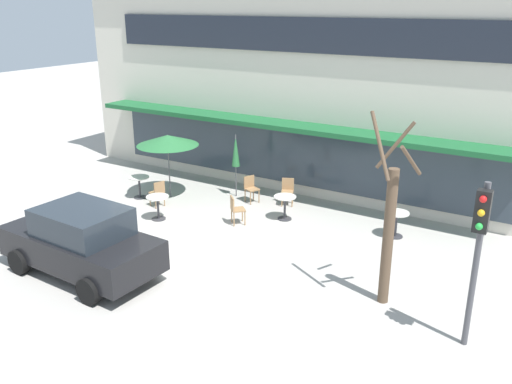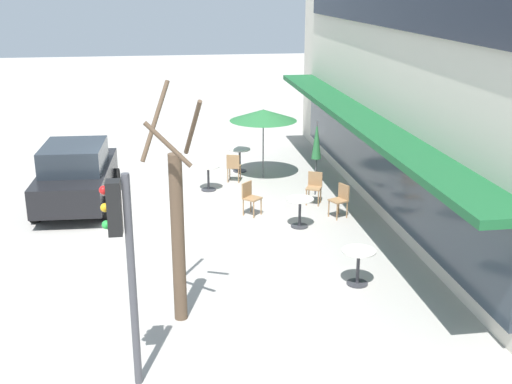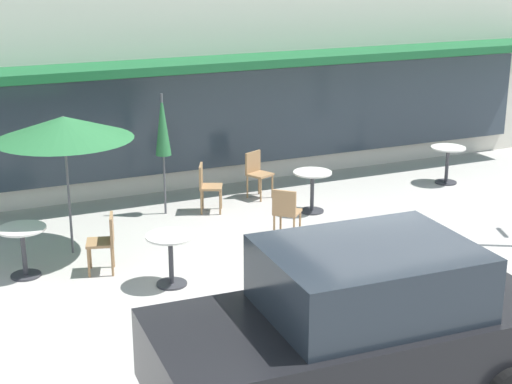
{
  "view_description": "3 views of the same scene",
  "coord_description": "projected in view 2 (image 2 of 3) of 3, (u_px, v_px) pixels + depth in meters",
  "views": [
    {
      "loc": [
        8.48,
        -10.16,
        6.45
      ],
      "look_at": [
        0.64,
        2.61,
        1.16
      ],
      "focal_mm": 38.0,
      "sensor_mm": 36.0,
      "label": 1
    },
    {
      "loc": [
        15.97,
        0.4,
        5.94
      ],
      "look_at": [
        0.5,
        2.66,
        0.81
      ],
      "focal_mm": 45.0,
      "sensor_mm": 36.0,
      "label": 2
    },
    {
      "loc": [
        -5.45,
        -8.28,
        4.62
      ],
      "look_at": [
        -0.58,
        2.62,
        0.89
      ],
      "focal_mm": 55.0,
      "sensor_mm": 36.0,
      "label": 3
    }
  ],
  "objects": [
    {
      "name": "cafe_chair_3",
      "position": [
        341.0,
        198.0,
        16.89
      ],
      "size": [
        0.53,
        0.53,
        0.89
      ],
      "color": "#9E754C",
      "rests_on": "ground"
    },
    {
      "name": "patio_umbrella_green_folded",
      "position": [
        263.0,
        115.0,
        19.84
      ],
      "size": [
        2.1,
        2.1,
        2.2
      ],
      "color": "#4C4C51",
      "rests_on": "ground"
    },
    {
      "name": "parked_sedan",
      "position": [
        76.0,
        175.0,
        17.69
      ],
      "size": [
        4.27,
        2.14,
        1.76
      ],
      "color": "black",
      "rests_on": "ground"
    },
    {
      "name": "cafe_chair_1",
      "position": [
        250.0,
        196.0,
        17.06
      ],
      "size": [
        0.57,
        0.57,
        0.89
      ],
      "color": "#9E754C",
      "rests_on": "ground"
    },
    {
      "name": "patio_umbrella_cream_folded",
      "position": [
        317.0,
        141.0,
        18.31
      ],
      "size": [
        0.28,
        0.28,
        2.2
      ],
      "color": "#4C4C51",
      "rests_on": "ground"
    },
    {
      "name": "cafe_table_mid_patio",
      "position": [
        208.0,
        174.0,
        19.07
      ],
      "size": [
        0.7,
        0.7,
        0.76
      ],
      "color": "#333338",
      "rests_on": "ground"
    },
    {
      "name": "cafe_chair_0",
      "position": [
        314.0,
        185.0,
        17.94
      ],
      "size": [
        0.53,
        0.53,
        0.89
      ],
      "color": "#9E754C",
      "rests_on": "ground"
    },
    {
      "name": "cafe_table_near_wall",
      "position": [
        240.0,
        156.0,
        20.99
      ],
      "size": [
        0.7,
        0.7,
        0.76
      ],
      "color": "#333338",
      "rests_on": "ground"
    },
    {
      "name": "ground_plane",
      "position": [
        153.0,
        220.0,
        16.81
      ],
      "size": [
        80.0,
        80.0,
        0.0
      ],
      "primitive_type": "plane",
      "color": "#ADA8A0"
    },
    {
      "name": "traffic_light_pole",
      "position": [
        123.0,
        247.0,
        9.27
      ],
      "size": [
        0.26,
        0.44,
        3.4
      ],
      "color": "#47474C",
      "rests_on": "ground"
    },
    {
      "name": "cafe_table_by_tree",
      "position": [
        358.0,
        261.0,
        13.09
      ],
      "size": [
        0.7,
        0.7,
        0.76
      ],
      "color": "#333338",
      "rests_on": "ground"
    },
    {
      "name": "cafe_table_streetside",
      "position": [
        300.0,
        208.0,
        16.2
      ],
      "size": [
        0.7,
        0.7,
        0.76
      ],
      "color": "#333338",
      "rests_on": "ground"
    },
    {
      "name": "street_tree",
      "position": [
        177.0,
        227.0,
        11.35
      ],
      "size": [
        1.11,
        1.09,
        4.34
      ],
      "color": "brown",
      "rests_on": "ground"
    },
    {
      "name": "cafe_chair_2",
      "position": [
        234.0,
        166.0,
        19.88
      ],
      "size": [
        0.5,
        0.5,
        0.89
      ],
      "color": "#9E754C",
      "rests_on": "ground"
    }
  ]
}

